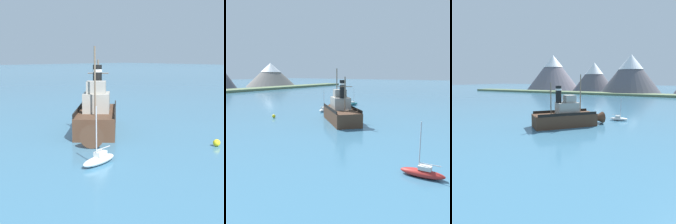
{
  "view_description": "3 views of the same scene",
  "coord_description": "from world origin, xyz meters",
  "views": [
    {
      "loc": [
        25.38,
        31.82,
        8.85
      ],
      "look_at": [
        -2.75,
        0.63,
        1.98
      ],
      "focal_mm": 55.0,
      "sensor_mm": 36.0,
      "label": 1
    },
    {
      "loc": [
        -36.97,
        -22.64,
        8.96
      ],
      "look_at": [
        -0.44,
        1.23,
        1.84
      ],
      "focal_mm": 38.0,
      "sensor_mm": 36.0,
      "label": 2
    },
    {
      "loc": [
        16.84,
        -33.07,
        8.95
      ],
      "look_at": [
        -1.99,
        3.61,
        2.21
      ],
      "focal_mm": 32.0,
      "sensor_mm": 36.0,
      "label": 3
    }
  ],
  "objects": [
    {
      "name": "old_tugboat",
      "position": [
        0.07,
        1.07,
        1.83
      ],
      "size": [
        12.31,
        12.81,
        9.9
      ],
      "color": "#4C3323",
      "rests_on": "ground"
    },
    {
      "name": "mountain_ridge",
      "position": [
        -16.89,
        111.87,
        12.87
      ],
      "size": [
        188.89,
        56.78,
        29.1
      ],
      "color": "slate",
      "rests_on": "ground"
    },
    {
      "name": "sailboat_white",
      "position": [
        7.89,
        10.82,
        0.43
      ],
      "size": [
        3.94,
        1.81,
        4.9
      ],
      "color": "white",
      "rests_on": "ground"
    },
    {
      "name": "ground_plane",
      "position": [
        0.0,
        0.0,
        0.0
      ],
      "size": [
        600.0,
        600.0,
        0.0
      ],
      "primitive_type": "plane",
      "color": "teal"
    },
    {
      "name": "mooring_buoy",
      "position": [
        -4.42,
        14.27,
        0.36
      ],
      "size": [
        0.72,
        0.72,
        0.72
      ],
      "primitive_type": "sphere",
      "color": "yellow",
      "rests_on": "ground"
    },
    {
      "name": "shoreline_strip",
      "position": [
        0.0,
        85.18,
        0.6
      ],
      "size": [
        240.0,
        12.0,
        1.2
      ],
      "primitive_type": "cube",
      "color": "#5B704C",
      "rests_on": "ground"
    }
  ]
}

